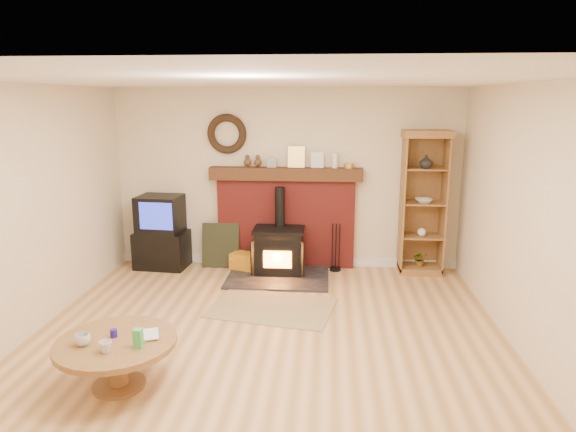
# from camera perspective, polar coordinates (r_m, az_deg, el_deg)

# --- Properties ---
(ground) EXTENTS (5.50, 5.50, 0.00)m
(ground) POSITION_cam_1_polar(r_m,az_deg,el_deg) (5.27, -2.68, -14.72)
(ground) COLOR #A87A46
(ground) RESTS_ON ground
(room_shell) EXTENTS (5.02, 5.52, 2.61)m
(room_shell) POSITION_cam_1_polar(r_m,az_deg,el_deg) (4.82, -2.97, 4.21)
(room_shell) COLOR beige
(room_shell) RESTS_ON ground
(chimney_breast) EXTENTS (2.20, 0.22, 1.78)m
(chimney_breast) POSITION_cam_1_polar(r_m,az_deg,el_deg) (7.51, -0.23, 0.29)
(chimney_breast) COLOR maroon
(chimney_breast) RESTS_ON ground
(wood_stove) EXTENTS (1.40, 1.00, 1.23)m
(wood_stove) POSITION_cam_1_polar(r_m,az_deg,el_deg) (7.25, -1.02, -4.10)
(wood_stove) COLOR black
(wood_stove) RESTS_ON ground
(area_rug) EXTENTS (1.58, 1.23, 0.01)m
(area_rug) POSITION_cam_1_polar(r_m,az_deg,el_deg) (6.24, -1.80, -10.12)
(area_rug) COLOR brown
(area_rug) RESTS_ON ground
(tv_unit) EXTENTS (0.78, 0.58, 1.08)m
(tv_unit) POSITION_cam_1_polar(r_m,az_deg,el_deg) (7.75, -13.90, -1.88)
(tv_unit) COLOR black
(tv_unit) RESTS_ON ground
(curio_cabinet) EXTENTS (0.65, 0.47, 2.03)m
(curio_cabinet) POSITION_cam_1_polar(r_m,az_deg,el_deg) (7.45, 14.72, 1.43)
(curio_cabinet) COLOR brown
(curio_cabinet) RESTS_ON ground
(firelog_box) EXTENTS (0.47, 0.38, 0.26)m
(firelog_box) POSITION_cam_1_polar(r_m,az_deg,el_deg) (7.50, -4.72, -5.11)
(firelog_box) COLOR #E1F217
(firelog_box) RESTS_ON ground
(leaning_painting) EXTENTS (0.55, 0.15, 0.65)m
(leaning_painting) POSITION_cam_1_polar(r_m,az_deg,el_deg) (7.65, -7.50, -3.24)
(leaning_painting) COLOR black
(leaning_painting) RESTS_ON ground
(fire_tools) EXTENTS (0.16, 0.16, 0.70)m
(fire_tools) POSITION_cam_1_polar(r_m,az_deg,el_deg) (7.50, 5.30, -5.08)
(fire_tools) COLOR black
(fire_tools) RESTS_ON ground
(coffee_table) EXTENTS (1.03, 1.03, 0.60)m
(coffee_table) POSITION_cam_1_polar(r_m,az_deg,el_deg) (4.76, -18.57, -13.86)
(coffee_table) COLOR brown
(coffee_table) RESTS_ON ground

